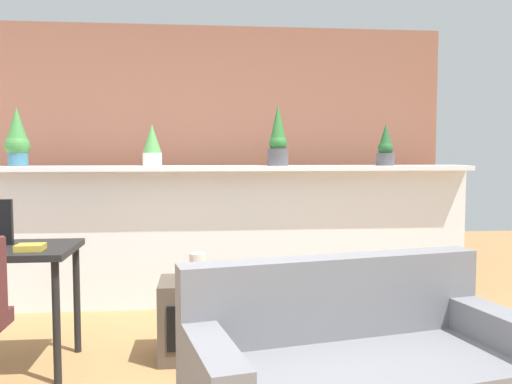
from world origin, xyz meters
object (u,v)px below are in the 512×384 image
potted_plant_0 (17,138)px  side_cube_shelf (191,319)px  book_on_desk (30,247)px  potted_plant_1 (152,145)px  couch (358,378)px  vase_on_shelf (197,266)px  potted_plant_3 (385,148)px  potted_plant_2 (278,140)px

potted_plant_0 → side_cube_shelf: potted_plant_0 is taller
side_cube_shelf → book_on_desk: (-0.91, -0.22, 0.52)m
side_cube_shelf → potted_plant_1: bearing=106.1°
couch → vase_on_shelf: bearing=123.8°
side_cube_shelf → book_on_desk: book_on_desk is taller
potted_plant_0 → potted_plant_3: (3.07, -0.05, -0.08)m
potted_plant_1 → side_cube_shelf: size_ratio=0.70×
side_cube_shelf → book_on_desk: bearing=-166.3°
potted_plant_1 → vase_on_shelf: potted_plant_1 is taller
side_cube_shelf → couch: 1.33m
side_cube_shelf → vase_on_shelf: bearing=27.4°
potted_plant_2 → potted_plant_3: 0.94m
potted_plant_3 → side_cube_shelf: potted_plant_3 is taller
vase_on_shelf → book_on_desk: size_ratio=1.12×
couch → potted_plant_1: bearing=116.5°
potted_plant_2 → couch: size_ratio=0.31×
potted_plant_2 → side_cube_shelf: 1.76m
side_cube_shelf → potted_plant_3: bearing=33.6°
potted_plant_1 → potted_plant_3: potted_plant_3 is taller
potted_plant_3 → potted_plant_0: bearing=179.0°
potted_plant_1 → potted_plant_2: potted_plant_2 is taller
potted_plant_2 → potted_plant_3: size_ratio=1.45×
potted_plant_0 → potted_plant_3: bearing=-1.0°
potted_plant_2 → couch: potted_plant_2 is taller
potted_plant_0 → potted_plant_1: size_ratio=1.38×
potted_plant_1 → potted_plant_3: size_ratio=0.98×
potted_plant_2 → potted_plant_0: bearing=178.6°
vase_on_shelf → couch: size_ratio=0.10×
potted_plant_0 → side_cube_shelf: 2.17m
potted_plant_2 → vase_on_shelf: bearing=-122.0°
potted_plant_1 → book_on_desk: (-0.58, -1.38, -0.61)m
potted_plant_1 → potted_plant_2: bearing=-3.2°
vase_on_shelf → couch: couch is taller
book_on_desk → side_cube_shelf: bearing=13.7°
potted_plant_2 → book_on_desk: size_ratio=3.39×
potted_plant_3 → book_on_desk: size_ratio=2.34×
vase_on_shelf → couch: (0.74, -1.10, -0.30)m
potted_plant_0 → couch: size_ratio=0.29×
potted_plant_1 → book_on_desk: potted_plant_1 is taller
potted_plant_0 → potted_plant_3: size_ratio=1.35×
book_on_desk → couch: 1.96m
potted_plant_1 → side_cube_shelf: bearing=-73.9°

